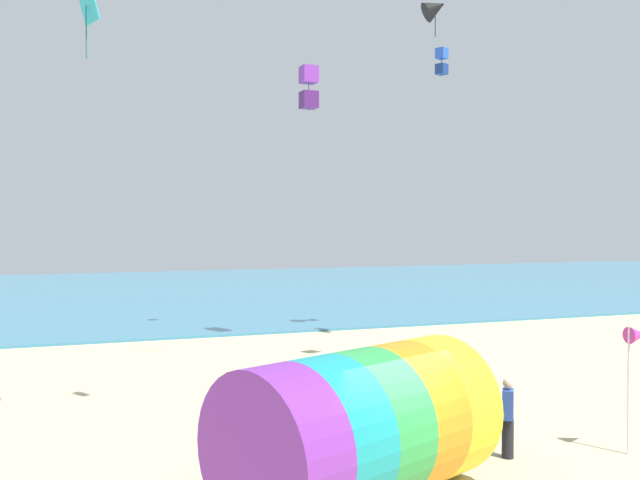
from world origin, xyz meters
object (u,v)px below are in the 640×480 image
object	(u,v)px
giant_inflatable_tube	(360,427)
kite_handler	(508,417)
kite_purple_box	(309,87)
kite_blue_box	(442,61)
kite_black_delta	(435,8)
beach_flag	(637,340)

from	to	relation	value
giant_inflatable_tube	kite_handler	world-z (taller)	giant_inflatable_tube
kite_handler	kite_purple_box	distance (m)	16.44
kite_handler	kite_blue_box	distance (m)	16.23
giant_inflatable_tube	kite_black_delta	xyz separation A→B (m)	(9.39, 14.52, 12.13)
kite_black_delta	beach_flag	bearing A→B (deg)	-101.94
kite_blue_box	kite_black_delta	size ratio (longest dim) A/B	0.61
giant_inflatable_tube	beach_flag	distance (m)	6.53
giant_inflatable_tube	kite_handler	size ratio (longest dim) A/B	3.34
kite_black_delta	kite_handler	bearing A→B (deg)	-112.90
giant_inflatable_tube	beach_flag	world-z (taller)	beach_flag
giant_inflatable_tube	kite_blue_box	bearing A→B (deg)	55.73
giant_inflatable_tube	kite_black_delta	world-z (taller)	kite_black_delta
kite_blue_box	beach_flag	world-z (taller)	kite_blue_box
kite_purple_box	kite_blue_box	bearing A→B (deg)	-22.91
kite_handler	kite_blue_box	xyz separation A→B (m)	(5.01, 11.70, 10.07)
kite_purple_box	kite_black_delta	size ratio (longest dim) A/B	1.00
kite_handler	giant_inflatable_tube	bearing A→B (deg)	-163.05
kite_handler	beach_flag	xyz separation A→B (m)	(2.69, -0.63, 1.52)
kite_handler	kite_black_delta	bearing A→B (deg)	67.10
kite_handler	kite_blue_box	bearing A→B (deg)	66.82
kite_purple_box	kite_blue_box	xyz separation A→B (m)	(4.65, -1.96, 0.92)
giant_inflatable_tube	kite_purple_box	bearing A→B (deg)	74.53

